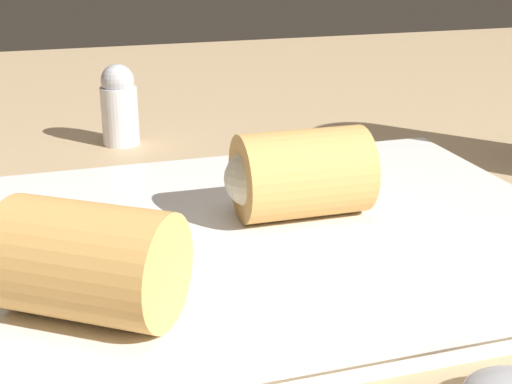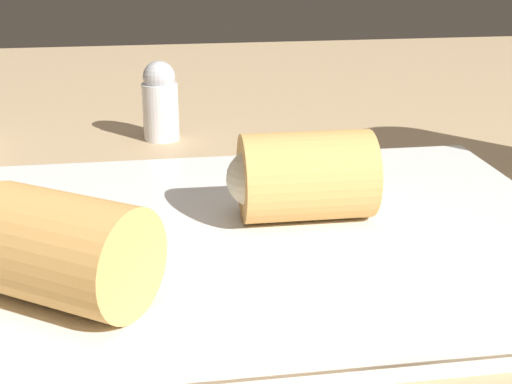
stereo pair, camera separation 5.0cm
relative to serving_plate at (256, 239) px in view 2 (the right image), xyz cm
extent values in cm
cube|color=tan|center=(2.27, -0.31, -1.76)|extent=(180.00, 140.00, 2.00)
cube|color=white|center=(0.00, 0.00, -0.16)|extent=(31.82, 23.68, 1.20)
cube|color=white|center=(0.00, 0.00, 0.59)|extent=(33.09, 24.63, 0.30)
cylinder|color=#DBA356|center=(-8.88, -6.63, 3.09)|extent=(8.29, 7.75, 4.69)
sphere|color=#6B9E47|center=(-11.10, -5.08, 3.09)|extent=(3.05, 3.05, 3.05)
cylinder|color=#DBA356|center=(2.78, 0.73, 3.09)|extent=(6.88, 4.76, 4.69)
sphere|color=beige|center=(0.07, 0.75, 3.09)|extent=(3.05, 3.05, 3.05)
cylinder|color=silver|center=(-4.29, 21.89, 1.49)|extent=(2.83, 2.83, 4.51)
sphere|color=#B7B7BC|center=(-4.29, 21.89, 4.24)|extent=(2.55, 2.55, 2.55)
camera|label=1|loc=(-10.02, -32.51, 15.49)|focal=50.00mm
camera|label=2|loc=(-5.15, -33.62, 15.49)|focal=50.00mm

